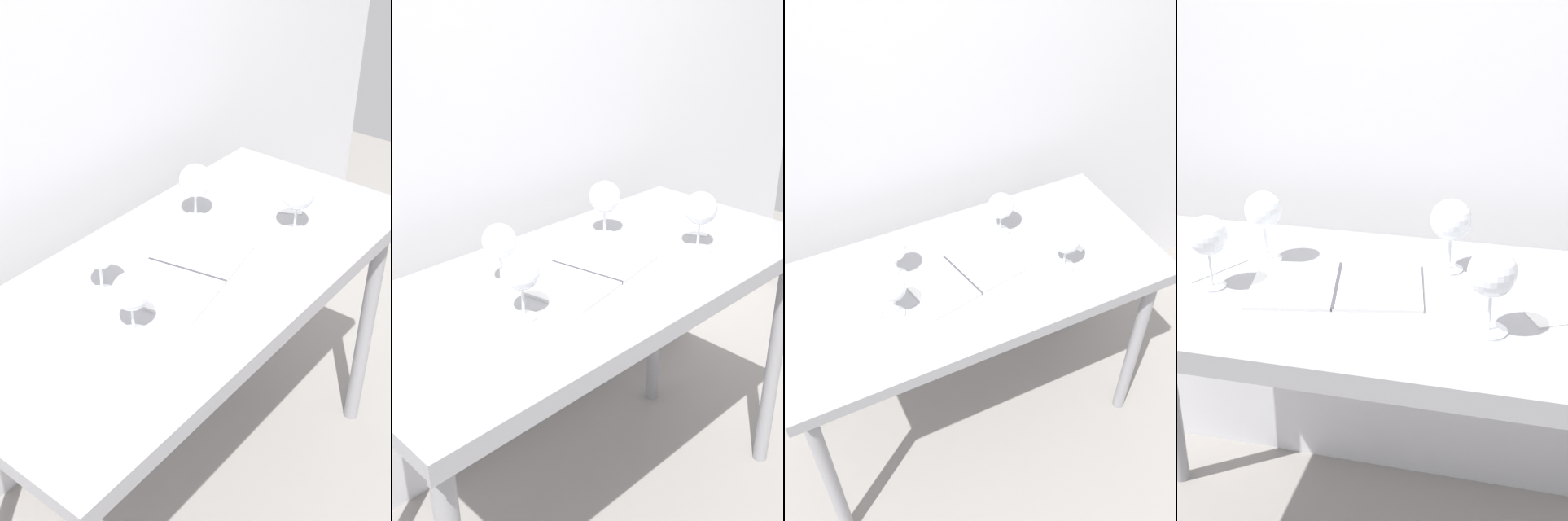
# 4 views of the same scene
# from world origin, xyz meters

# --- Properties ---
(ground_plane) EXTENTS (6.00, 6.00, 0.00)m
(ground_plane) POSITION_xyz_m (0.00, 0.00, 0.00)
(ground_plane) COLOR gray
(back_wall) EXTENTS (3.80, 0.04, 2.60)m
(back_wall) POSITION_xyz_m (0.00, 0.49, 1.30)
(back_wall) COLOR silver
(back_wall) RESTS_ON ground_plane
(steel_counter) EXTENTS (1.40, 0.65, 0.90)m
(steel_counter) POSITION_xyz_m (0.00, -0.01, 0.79)
(steel_counter) COLOR gray
(steel_counter) RESTS_ON ground_plane
(wine_glass_far_left) EXTENTS (0.09, 0.09, 0.17)m
(wine_glass_far_left) POSITION_xyz_m (-0.22, 0.09, 1.02)
(wine_glass_far_left) COLOR white
(wine_glass_far_left) RESTS_ON steel_counter
(wine_glass_far_right) EXTENTS (0.09, 0.09, 0.17)m
(wine_glass_far_right) POSITION_xyz_m (0.21, 0.14, 1.02)
(wine_glass_far_right) COLOR white
(wine_glass_far_right) RESTS_ON steel_counter
(wine_glass_near_left) EXTENTS (0.09, 0.09, 0.17)m
(wine_glass_near_left) POSITION_xyz_m (-0.28, -0.07, 1.02)
(wine_glass_near_left) COLOR white
(wine_glass_near_left) RESTS_ON steel_counter
(wine_glass_near_right) EXTENTS (0.10, 0.10, 0.17)m
(wine_glass_near_right) POSITION_xyz_m (0.33, -0.12, 1.02)
(wine_glass_near_right) COLOR white
(wine_glass_near_right) RESTS_ON steel_counter
(open_notebook) EXTENTS (0.41, 0.30, 0.01)m
(open_notebook) POSITION_xyz_m (-0.01, -0.01, 0.90)
(open_notebook) COLOR silver
(open_notebook) RESTS_ON steel_counter
(tasting_sheet_upper) EXTENTS (0.27, 0.30, 0.00)m
(tasting_sheet_upper) POSITION_xyz_m (0.45, 0.06, 0.90)
(tasting_sheet_upper) COLOR white
(tasting_sheet_upper) RESTS_ON steel_counter
(tasting_sheet_lower) EXTENTS (0.28, 0.30, 0.00)m
(tasting_sheet_lower) POSITION_xyz_m (-0.37, 0.08, 0.90)
(tasting_sheet_lower) COLOR white
(tasting_sheet_lower) RESTS_ON steel_counter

